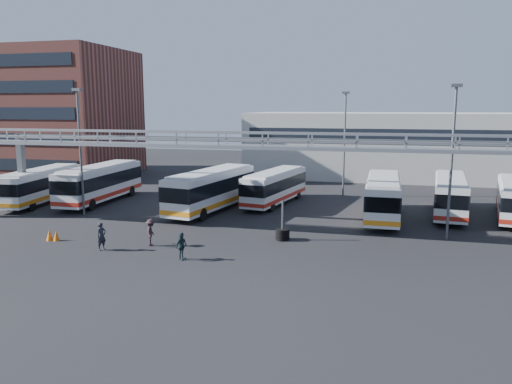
% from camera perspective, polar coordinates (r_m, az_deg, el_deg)
% --- Properties ---
extents(ground, '(140.00, 140.00, 0.00)m').
position_cam_1_polar(ground, '(29.79, -1.16, -7.40)').
color(ground, black).
rests_on(ground, ground).
extents(gantry, '(51.40, 5.15, 7.10)m').
position_cam_1_polar(gantry, '(34.32, 1.40, 4.27)').
color(gantry, gray).
rests_on(gantry, ground).
extents(apartment_building, '(18.00, 15.00, 16.00)m').
position_cam_1_polar(apartment_building, '(70.89, -21.97, 8.41)').
color(apartment_building, brown).
rests_on(apartment_building, ground).
extents(warehouse, '(42.00, 14.00, 8.00)m').
position_cam_1_polar(warehouse, '(65.78, 18.07, 5.09)').
color(warehouse, '#9E9E99').
rests_on(warehouse, ground).
extents(light_pole_left, '(0.70, 0.35, 10.21)m').
position_cam_1_polar(light_pole_left, '(42.66, -19.46, 5.09)').
color(light_pole_left, '#4C4F54').
rests_on(light_pole_left, ground).
extents(light_pole_mid, '(0.70, 0.35, 10.21)m').
position_cam_1_polar(light_pole_mid, '(34.88, 21.50, 4.05)').
color(light_pole_mid, '#4C4F54').
rests_on(light_pole_mid, ground).
extents(light_pole_back, '(0.70, 0.35, 10.21)m').
position_cam_1_polar(light_pole_back, '(49.67, 10.09, 6.07)').
color(light_pole_back, '#4C4F54').
rests_on(light_pole_back, ground).
extents(bus_0, '(3.41, 10.65, 3.18)m').
position_cam_1_polar(bus_0, '(49.59, -23.35, 0.80)').
color(bus_0, silver).
rests_on(bus_0, ground).
extents(bus_1, '(2.81, 11.43, 3.46)m').
position_cam_1_polar(bus_1, '(48.19, -17.37, 1.11)').
color(bus_1, silver).
rests_on(bus_1, ground).
extents(bus_3, '(4.62, 11.81, 3.50)m').
position_cam_1_polar(bus_3, '(42.30, -5.10, 0.39)').
color(bus_3, silver).
rests_on(bus_3, ground).
extents(bus_4, '(4.17, 10.35, 3.06)m').
position_cam_1_polar(bus_4, '(45.20, 2.19, 0.72)').
color(bus_4, silver).
rests_on(bus_4, ground).
extents(bus_6, '(2.61, 10.92, 3.31)m').
position_cam_1_polar(bus_6, '(40.54, 14.30, -0.43)').
color(bus_6, silver).
rests_on(bus_6, ground).
extents(bus_7, '(3.44, 10.62, 3.17)m').
position_cam_1_polar(bus_7, '(43.45, 21.30, -0.23)').
color(bus_7, silver).
rests_on(bus_7, ground).
extents(pedestrian_a, '(0.63, 0.75, 1.76)m').
position_cam_1_polar(pedestrian_a, '(32.30, -17.24, -4.86)').
color(pedestrian_a, black).
rests_on(pedestrian_a, ground).
extents(pedestrian_c, '(0.95, 1.27, 1.75)m').
position_cam_1_polar(pedestrian_c, '(32.51, -11.90, -4.54)').
color(pedestrian_c, '#2C1D20').
rests_on(pedestrian_c, ground).
extents(pedestrian_d, '(0.60, 1.02, 1.62)m').
position_cam_1_polar(pedestrian_d, '(29.32, -8.53, -6.13)').
color(pedestrian_d, '#1B2B30').
rests_on(pedestrian_d, ground).
extents(cone_left, '(0.54, 0.54, 0.67)m').
position_cam_1_polar(cone_left, '(35.67, -21.85, -4.67)').
color(cone_left, '#DC620C').
rests_on(cone_left, ground).
extents(cone_right, '(0.59, 0.59, 0.72)m').
position_cam_1_polar(cone_right, '(35.91, -22.53, -4.57)').
color(cone_right, '#DC620C').
rests_on(cone_right, ground).
extents(tire_stack, '(0.94, 0.94, 2.69)m').
position_cam_1_polar(tire_stack, '(33.34, 3.05, -4.73)').
color(tire_stack, black).
rests_on(tire_stack, ground).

